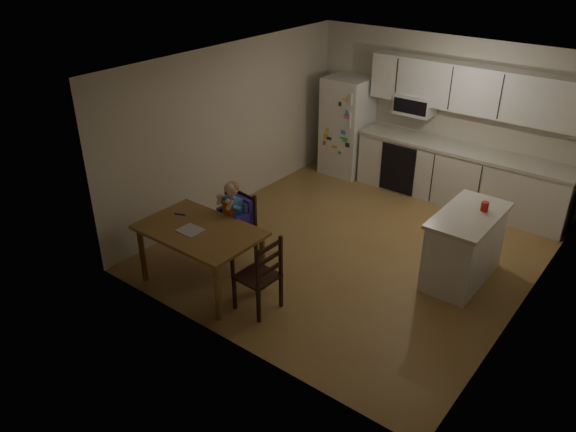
# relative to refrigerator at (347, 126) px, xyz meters

# --- Properties ---
(room) EXTENTS (4.52, 5.01, 2.51)m
(room) POSITION_rel_refrigerator_xyz_m (1.55, -1.67, 0.40)
(room) COLOR olive
(room) RESTS_ON ground
(refrigerator) EXTENTS (0.72, 0.70, 1.70)m
(refrigerator) POSITION_rel_refrigerator_xyz_m (0.00, 0.00, 0.00)
(refrigerator) COLOR silver
(refrigerator) RESTS_ON ground
(kitchen_run) EXTENTS (3.37, 0.62, 2.15)m
(kitchen_run) POSITION_rel_refrigerator_xyz_m (2.05, 0.09, 0.03)
(kitchen_run) COLOR silver
(kitchen_run) RESTS_ON ground
(kitchen_island) EXTENTS (0.65, 1.24, 0.92)m
(kitchen_island) POSITION_rel_refrigerator_xyz_m (3.00, -1.98, -0.39)
(kitchen_island) COLOR silver
(kitchen_island) RESTS_ON ground
(red_cup) EXTENTS (0.09, 0.09, 0.11)m
(red_cup) POSITION_rel_refrigerator_xyz_m (3.10, -1.80, 0.12)
(red_cup) COLOR red
(red_cup) RESTS_ON kitchen_island
(dining_table) EXTENTS (1.46, 0.94, 0.78)m
(dining_table) POSITION_rel_refrigerator_xyz_m (0.53, -4.06, -0.18)
(dining_table) COLOR olive
(dining_table) RESTS_ON ground
(napkin) EXTENTS (0.28, 0.24, 0.01)m
(napkin) POSITION_rel_refrigerator_xyz_m (0.48, -4.15, -0.06)
(napkin) COLOR #A3A3A8
(napkin) RESTS_ON dining_table
(toddler_spoon) EXTENTS (0.12, 0.06, 0.02)m
(toddler_spoon) POSITION_rel_refrigerator_xyz_m (0.07, -3.96, -0.06)
(toddler_spoon) COLOR #3326B8
(toddler_spoon) RESTS_ON dining_table
(chair_booster) EXTENTS (0.50, 0.50, 1.18)m
(chair_booster) POSITION_rel_refrigerator_xyz_m (0.54, -3.44, -0.14)
(chair_booster) COLOR black
(chair_booster) RESTS_ON ground
(chair_side) EXTENTS (0.44, 0.44, 0.95)m
(chair_side) POSITION_rel_refrigerator_xyz_m (1.48, -4.02, -0.31)
(chair_side) COLOR black
(chair_side) RESTS_ON ground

